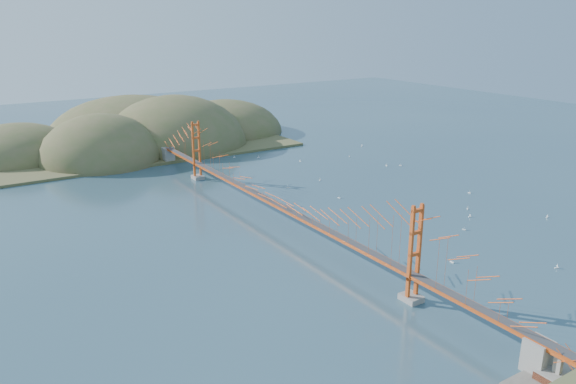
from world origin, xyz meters
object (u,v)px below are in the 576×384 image
bridge (275,180)px  sailboat_1 (339,197)px  fort (557,374)px  sailboat_0 (464,229)px

bridge → sailboat_1: (16.23, 4.51, -6.86)m
fort → sailboat_0: (22.42, 29.73, -0.52)m
bridge → fort: 48.40m
fort → sailboat_1: fort is taller
bridge → fort: size_ratio=25.51×
fort → sailboat_0: fort is taller
bridge → sailboat_0: 30.02m
sailboat_1 → fort: bearing=-106.8°
fort → sailboat_0: size_ratio=5.67×
bridge → sailboat_0: bearing=-38.7°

